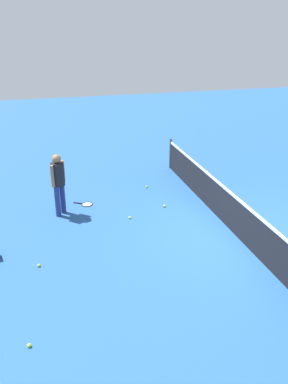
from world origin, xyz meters
name	(u,v)px	position (x,y,z in m)	size (l,w,h in m)	color
ground_plane	(235,235)	(0.00, 0.00, 0.00)	(40.00, 40.00, 0.00)	#265693
court_net	(237,216)	(0.00, 0.00, 0.50)	(10.09, 0.09, 1.07)	#4C4C51
player_near_side	(58,180)	(-2.28, -4.04, 1.01)	(0.48, 0.48, 1.70)	navy
tennis_racket_near_player	(86,204)	(-2.71, -3.30, 0.01)	(0.45, 0.59, 0.03)	black
tennis_ball_near_player	(164,206)	(-1.96, -1.20, 0.03)	(0.07, 0.07, 0.07)	#C6E033
tennis_ball_by_net	(39,265)	(0.16, -4.71, 0.03)	(0.07, 0.07, 0.07)	#C6E033
tennis_ball_midcourt	(147,187)	(-3.45, -1.30, 0.03)	(0.07, 0.07, 0.07)	#C6E033
tennis_ball_baseline	(130,218)	(-1.52, -2.31, 0.03)	(0.07, 0.07, 0.07)	#C6E033
tennis_ball_stray_left	(29,345)	(2.49, -4.93, 0.03)	(0.07, 0.07, 0.07)	#C6E033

